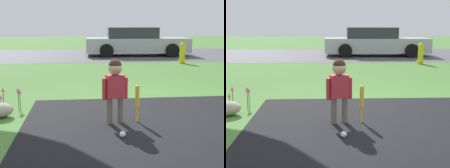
# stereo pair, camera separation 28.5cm
# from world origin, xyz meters

# --- Properties ---
(ground_plane) EXTENTS (60.00, 60.00, 0.00)m
(ground_plane) POSITION_xyz_m (0.00, 0.00, 0.00)
(ground_plane) COLOR #477533
(street_strip) EXTENTS (40.00, 6.00, 0.01)m
(street_strip) POSITION_xyz_m (0.00, 9.37, 0.00)
(street_strip) COLOR #4C4C51
(street_strip) RESTS_ON ground
(child) EXTENTS (0.36, 0.19, 0.90)m
(child) POSITION_xyz_m (-0.52, -0.44, 0.58)
(child) COLOR #6B5B4C
(child) RESTS_ON ground
(baseball_bat) EXTENTS (0.06, 0.06, 0.53)m
(baseball_bat) POSITION_xyz_m (-0.21, -0.42, 0.35)
(baseball_bat) COLOR yellow
(baseball_bat) RESTS_ON ground
(sports_ball) EXTENTS (0.08, 0.08, 0.08)m
(sports_ball) POSITION_xyz_m (-0.49, -0.99, 0.04)
(sports_ball) COLOR white
(sports_ball) RESTS_ON ground
(fire_hydrant) EXTENTS (0.26, 0.23, 0.73)m
(fire_hydrant) POSITION_xyz_m (2.57, 5.96, 0.36)
(fire_hydrant) COLOR yellow
(fire_hydrant) RESTS_ON ground
(parked_car) EXTENTS (4.45, 2.00, 1.21)m
(parked_car) POSITION_xyz_m (1.46, 8.89, 0.57)
(parked_car) COLOR #B7B7BC
(parked_car) RESTS_ON ground
(flower_bed) EXTENTS (0.64, 0.36, 0.38)m
(flower_bed) POSITION_xyz_m (-2.21, 0.24, 0.29)
(flower_bed) COLOR #38702D
(flower_bed) RESTS_ON ground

